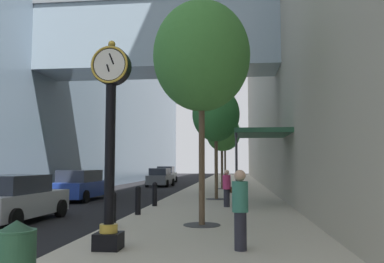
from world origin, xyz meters
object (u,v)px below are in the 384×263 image
(street_clock, at_px, (110,133))
(street_tree_far, at_px, (225,133))
(street_tree_mid_far, at_px, (222,134))
(bollard_fourth, at_px, (138,199))
(pedestrian_by_clock, at_px, (240,207))
(bollard_third, at_px, (113,209))
(street_tree_near, at_px, (202,57))
(car_white_near, at_px, (166,175))
(trash_bin, at_px, (15,259))
(car_silver_mid, at_px, (13,199))
(street_tree_mid_near, at_px, (216,115))
(pedestrian_walking, at_px, (227,187))
(car_blue_far, at_px, (81,185))
(bollard_fifth, at_px, (155,193))
(car_grey_trailing, at_px, (160,177))

(street_clock, height_order, street_tree_far, street_tree_far)
(street_clock, distance_m, street_tree_mid_far, 21.52)
(bollard_fourth, height_order, pedestrian_by_clock, pedestrian_by_clock)
(street_tree_far, bearing_deg, bollard_fourth, -95.81)
(bollard_fourth, height_order, street_tree_far, street_tree_far)
(bollard_third, bearing_deg, bollard_fourth, 90.00)
(street_tree_near, distance_m, car_white_near, 30.53)
(trash_bin, bearing_deg, bollard_third, 95.47)
(car_white_near, bearing_deg, car_silver_mid, -90.33)
(pedestrian_by_clock, bearing_deg, bollard_third, 143.92)
(street_tree_mid_near, bearing_deg, pedestrian_walking, -80.36)
(pedestrian_walking, relative_size, car_blue_far, 0.33)
(street_tree_far, bearing_deg, bollard_third, -95.18)
(bollard_fifth, distance_m, car_silver_mid, 5.88)
(street_clock, bearing_deg, street_tree_mid_far, 85.49)
(street_tree_mid_near, distance_m, street_tree_mid_far, 8.91)
(bollard_fifth, xyz_separation_m, street_tree_far, (2.49, 21.52, 4.29))
(street_tree_near, height_order, pedestrian_by_clock, street_tree_near)
(bollard_fourth, relative_size, pedestrian_by_clock, 0.62)
(bollard_fourth, relative_size, car_blue_far, 0.22)
(street_clock, height_order, pedestrian_walking, street_clock)
(pedestrian_walking, relative_size, car_silver_mid, 0.36)
(street_clock, bearing_deg, bollard_fourth, 97.89)
(trash_bin, relative_size, car_grey_trailing, 0.25)
(pedestrian_walking, xyz_separation_m, car_grey_trailing, (-6.26, 17.78, -0.18))
(street_tree_mid_near, bearing_deg, street_tree_mid_far, 90.00)
(street_clock, height_order, bollard_fifth, street_clock)
(car_white_near, distance_m, car_grey_trailing, 6.58)
(bollard_fifth, distance_m, car_blue_far, 6.22)
(street_clock, distance_m, pedestrian_walking, 9.24)
(street_tree_mid_far, height_order, street_tree_far, street_tree_far)
(street_tree_mid_far, xyz_separation_m, car_silver_mid, (-6.42, -16.98, -3.46))
(street_tree_near, height_order, street_tree_far, street_tree_near)
(street_tree_mid_far, xyz_separation_m, pedestrian_walking, (0.63, -12.60, -3.28))
(car_silver_mid, xyz_separation_m, car_grey_trailing, (0.79, 22.17, 0.01))
(bollard_fifth, height_order, street_tree_mid_near, street_tree_mid_near)
(bollard_fifth, height_order, pedestrian_walking, pedestrian_walking)
(trash_bin, bearing_deg, street_tree_far, 86.73)
(car_grey_trailing, bearing_deg, bollard_fourth, -81.39)
(bollard_fifth, xyz_separation_m, street_tree_near, (2.49, -5.20, 4.55))
(street_tree_far, xyz_separation_m, pedestrian_walking, (0.63, -21.51, -4.01))
(trash_bin, bearing_deg, car_white_near, 96.82)
(pedestrian_by_clock, bearing_deg, street_tree_mid_near, 95.11)
(car_white_near, bearing_deg, car_grey_trailing, -84.58)
(street_tree_far, distance_m, trash_bin, 33.84)
(street_clock, distance_m, car_blue_far, 13.99)
(bollard_fourth, xyz_separation_m, street_tree_mid_far, (2.49, 15.59, 3.56))
(pedestrian_walking, distance_m, car_white_near, 25.29)
(car_white_near, bearing_deg, pedestrian_walking, -74.20)
(bollard_fourth, xyz_separation_m, car_grey_trailing, (-3.15, 20.77, 0.10))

